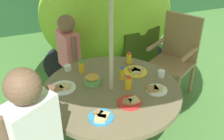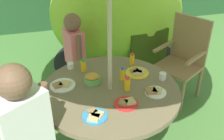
{
  "view_description": "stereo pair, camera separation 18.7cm",
  "coord_description": "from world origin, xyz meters",
  "px_view_note": "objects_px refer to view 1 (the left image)",
  "views": [
    {
      "loc": [
        -0.65,
        -1.79,
        2.02
      ],
      "look_at": [
        0.05,
        0.11,
        0.81
      ],
      "focal_mm": 42.97,
      "sensor_mm": 36.0,
      "label": 1
    },
    {
      "loc": [
        -0.48,
        -1.85,
        2.02
      ],
      "look_at": [
        0.05,
        0.11,
        0.81
      ],
      "focal_mm": 42.97,
      "sensor_mm": 36.0,
      "label": 2
    }
  ],
  "objects_px": {
    "dome_tent": "(106,13)",
    "child_in_white_shirt": "(32,133)",
    "child_in_pink_shirt": "(69,50)",
    "snack_bowl": "(92,80)",
    "juice_bottle_far_left": "(128,83)",
    "plate_front_edge": "(130,102)",
    "plate_center_back": "(136,71)",
    "plate_mid_right": "(156,89)",
    "wooden_chair": "(176,53)",
    "plate_near_left": "(63,88)",
    "juice_bottle_center_front": "(81,67)",
    "cup_far": "(68,68)",
    "plate_back_edge": "(101,117)",
    "juice_bottle_far_right": "(122,74)",
    "garden_table": "(111,100)",
    "juice_bottle_near_right": "(129,58)",
    "cup_near": "(161,74)"
  },
  "relations": [
    {
      "from": "wooden_chair",
      "to": "snack_bowl",
      "type": "relative_size",
      "value": 6.94
    },
    {
      "from": "plate_center_back",
      "to": "cup_far",
      "type": "distance_m",
      "value": 0.65
    },
    {
      "from": "garden_table",
      "to": "child_in_white_shirt",
      "type": "height_order",
      "value": "child_in_white_shirt"
    },
    {
      "from": "plate_back_edge",
      "to": "plate_mid_right",
      "type": "height_order",
      "value": "same"
    },
    {
      "from": "snack_bowl",
      "to": "plate_center_back",
      "type": "distance_m",
      "value": 0.44
    },
    {
      "from": "wooden_chair",
      "to": "child_in_pink_shirt",
      "type": "xyz_separation_m",
      "value": [
        -1.26,
        0.2,
        0.17
      ]
    },
    {
      "from": "wooden_chair",
      "to": "juice_bottle_center_front",
      "type": "bearing_deg",
      "value": -108.1
    },
    {
      "from": "plate_mid_right",
      "to": "juice_bottle_near_right",
      "type": "xyz_separation_m",
      "value": [
        -0.03,
        0.52,
        0.04
      ]
    },
    {
      "from": "snack_bowl",
      "to": "juice_bottle_far_left",
      "type": "distance_m",
      "value": 0.33
    },
    {
      "from": "child_in_white_shirt",
      "to": "snack_bowl",
      "type": "distance_m",
      "value": 0.82
    },
    {
      "from": "plate_near_left",
      "to": "snack_bowl",
      "type": "bearing_deg",
      "value": -2.63
    },
    {
      "from": "snack_bowl",
      "to": "plate_near_left",
      "type": "xyz_separation_m",
      "value": [
        -0.27,
        0.01,
        -0.03
      ]
    },
    {
      "from": "juice_bottle_near_right",
      "to": "juice_bottle_center_front",
      "type": "bearing_deg",
      "value": 179.94
    },
    {
      "from": "child_in_pink_shirt",
      "to": "plate_center_back",
      "type": "height_order",
      "value": "child_in_pink_shirt"
    },
    {
      "from": "plate_back_edge",
      "to": "wooden_chair",
      "type": "bearing_deg",
      "value": 37.68
    },
    {
      "from": "wooden_chair",
      "to": "plate_back_edge",
      "type": "relative_size",
      "value": 5.18
    },
    {
      "from": "child_in_pink_shirt",
      "to": "plate_mid_right",
      "type": "distance_m",
      "value": 1.15
    },
    {
      "from": "child_in_pink_shirt",
      "to": "child_in_white_shirt",
      "type": "relative_size",
      "value": 0.86
    },
    {
      "from": "plate_front_edge",
      "to": "garden_table",
      "type": "bearing_deg",
      "value": 106.44
    },
    {
      "from": "child_in_pink_shirt",
      "to": "cup_near",
      "type": "distance_m",
      "value": 1.08
    },
    {
      "from": "plate_back_edge",
      "to": "juice_bottle_center_front",
      "type": "height_order",
      "value": "juice_bottle_center_front"
    },
    {
      "from": "juice_bottle_center_front",
      "to": "cup_far",
      "type": "relative_size",
      "value": 1.89
    },
    {
      "from": "plate_center_back",
      "to": "plate_near_left",
      "type": "xyz_separation_m",
      "value": [
        -0.71,
        -0.03,
        -0.0
      ]
    },
    {
      "from": "plate_front_edge",
      "to": "juice_bottle_far_right",
      "type": "relative_size",
      "value": 1.55
    },
    {
      "from": "plate_center_back",
      "to": "juice_bottle_center_front",
      "type": "distance_m",
      "value": 0.52
    },
    {
      "from": "child_in_pink_shirt",
      "to": "plate_front_edge",
      "type": "xyz_separation_m",
      "value": [
        0.26,
        -1.1,
        0.0
      ]
    },
    {
      "from": "garden_table",
      "to": "plate_back_edge",
      "type": "height_order",
      "value": "plate_back_edge"
    },
    {
      "from": "juice_bottle_center_front",
      "to": "plate_near_left",
      "type": "bearing_deg",
      "value": -136.6
    },
    {
      "from": "child_in_pink_shirt",
      "to": "child_in_white_shirt",
      "type": "height_order",
      "value": "child_in_white_shirt"
    },
    {
      "from": "juice_bottle_center_front",
      "to": "juice_bottle_near_right",
      "type": "bearing_deg",
      "value": -0.06
    },
    {
      "from": "plate_center_back",
      "to": "plate_mid_right",
      "type": "distance_m",
      "value": 0.34
    },
    {
      "from": "plate_back_edge",
      "to": "juice_bottle_far_right",
      "type": "distance_m",
      "value": 0.57
    },
    {
      "from": "child_in_white_shirt",
      "to": "juice_bottle_near_right",
      "type": "height_order",
      "value": "child_in_white_shirt"
    },
    {
      "from": "garden_table",
      "to": "dome_tent",
      "type": "height_order",
      "value": "dome_tent"
    },
    {
      "from": "plate_front_edge",
      "to": "juice_bottle_center_front",
      "type": "distance_m",
      "value": 0.65
    },
    {
      "from": "plate_back_edge",
      "to": "plate_near_left",
      "type": "distance_m",
      "value": 0.51
    },
    {
      "from": "dome_tent",
      "to": "plate_center_back",
      "type": "distance_m",
      "value": 1.6
    },
    {
      "from": "juice_bottle_near_right",
      "to": "wooden_chair",
      "type": "bearing_deg",
      "value": 21.34
    },
    {
      "from": "plate_near_left",
      "to": "juice_bottle_far_right",
      "type": "xyz_separation_m",
      "value": [
        0.54,
        -0.03,
        0.05
      ]
    },
    {
      "from": "garden_table",
      "to": "plate_near_left",
      "type": "bearing_deg",
      "value": 159.39
    },
    {
      "from": "child_in_pink_shirt",
      "to": "child_in_white_shirt",
      "type": "distance_m",
      "value": 1.4
    },
    {
      "from": "cup_near",
      "to": "wooden_chair",
      "type": "bearing_deg",
      "value": 47.82
    },
    {
      "from": "plate_center_back",
      "to": "cup_near",
      "type": "distance_m",
      "value": 0.24
    },
    {
      "from": "cup_near",
      "to": "cup_far",
      "type": "xyz_separation_m",
      "value": [
        -0.79,
        0.41,
        -0.0
      ]
    },
    {
      "from": "dome_tent",
      "to": "child_in_white_shirt",
      "type": "bearing_deg",
      "value": -133.03
    },
    {
      "from": "snack_bowl",
      "to": "juice_bottle_far_left",
      "type": "relative_size",
      "value": 1.13
    },
    {
      "from": "garden_table",
      "to": "cup_far",
      "type": "xyz_separation_m",
      "value": [
        -0.28,
        0.44,
        0.14
      ]
    },
    {
      "from": "cup_far",
      "to": "juice_bottle_near_right",
      "type": "bearing_deg",
      "value": -7.43
    },
    {
      "from": "plate_near_left",
      "to": "juice_bottle_near_right",
      "type": "distance_m",
      "value": 0.75
    },
    {
      "from": "juice_bottle_far_right",
      "to": "juice_bottle_center_front",
      "type": "relative_size",
      "value": 1.03
    }
  ]
}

